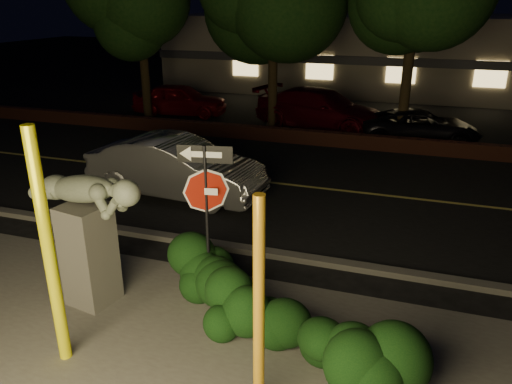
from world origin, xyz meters
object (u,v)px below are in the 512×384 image
at_px(silver_sedan, 176,167).
at_px(yellow_pole_right, 259,307).
at_px(yellow_pole_left, 49,252).
at_px(parked_car_dark, 421,126).
at_px(signpost, 206,191).
at_px(parked_car_red, 180,100).
at_px(parked_car_darkred, 321,109).
at_px(sculpture, 87,224).

bearing_deg(silver_sedan, yellow_pole_right, -141.33).
height_order(yellow_pole_left, parked_car_dark, yellow_pole_left).
bearing_deg(yellow_pole_right, parked_car_dark, 83.05).
bearing_deg(signpost, silver_sedan, 112.89).
distance_m(silver_sedan, parked_car_dark, 9.54).
height_order(parked_car_red, parked_car_darkred, parked_car_darkred).
xyz_separation_m(sculpture, parked_car_darkred, (1.22, 13.23, -0.68)).
xyz_separation_m(signpost, parked_car_dark, (3.29, 11.51, -1.33)).
relative_size(silver_sedan, parked_car_red, 1.14).
height_order(yellow_pole_right, sculpture, yellow_pole_right).
relative_size(signpost, parked_car_red, 0.66).
bearing_deg(signpost, parked_car_red, 107.93).
distance_m(silver_sedan, parked_car_darkred, 8.58).
height_order(silver_sedan, parked_car_red, silver_sedan).
bearing_deg(yellow_pole_left, sculpture, 107.35).
distance_m(signpost, parked_car_red, 14.67).
height_order(yellow_pole_right, parked_car_dark, yellow_pole_right).
relative_size(sculpture, silver_sedan, 0.51).
xyz_separation_m(yellow_pole_right, signpost, (-1.62, 2.19, 0.47)).
bearing_deg(yellow_pole_right, parked_car_red, 119.51).
distance_m(sculpture, parked_car_red, 14.74).
relative_size(yellow_pole_right, signpost, 1.07).
relative_size(signpost, parked_car_darkred, 0.50).
distance_m(parked_car_red, parked_car_dark, 10.29).
distance_m(silver_sedan, parked_car_red, 9.82).
bearing_deg(silver_sedan, sculpture, -165.02).
xyz_separation_m(parked_car_red, parked_car_dark, (10.20, -1.37, -0.12)).
height_order(signpost, silver_sedan, signpost).
xyz_separation_m(sculpture, parked_car_dark, (5.00, 12.40, -0.89)).
bearing_deg(parked_car_red, yellow_pole_left, -166.79).
xyz_separation_m(signpost, silver_sedan, (-2.64, 4.04, -1.14)).
xyz_separation_m(signpost, parked_car_darkred, (-0.49, 12.34, -1.13)).
relative_size(yellow_pole_right, parked_car_red, 0.70).
bearing_deg(yellow_pole_left, signpost, 60.07).
height_order(signpost, parked_car_dark, signpost).
bearing_deg(parked_car_darkred, yellow_pole_left, -167.91).
relative_size(sculpture, parked_car_darkred, 0.44).
distance_m(parked_car_red, parked_car_darkred, 6.44).
height_order(yellow_pole_left, sculpture, yellow_pole_left).
bearing_deg(parked_car_darkred, yellow_pole_right, -156.51).
distance_m(signpost, parked_car_dark, 12.05).
bearing_deg(yellow_pole_right, parked_car_darkred, 98.26).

